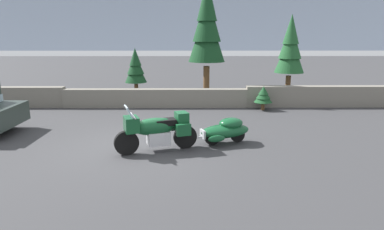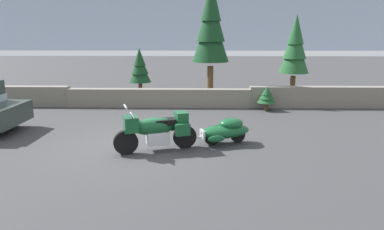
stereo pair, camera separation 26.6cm
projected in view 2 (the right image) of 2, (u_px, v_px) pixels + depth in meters
The scene contains 9 objects.
ground_plane at pixel (138, 146), 9.99m from camera, with size 80.00×80.00×0.00m, color #38383A.
stone_guard_wall at pixel (165, 97), 15.17m from camera, with size 24.00×0.52×0.92m.
distant_ridgeline at pixel (193, 16), 100.94m from camera, with size 240.00×80.00×16.00m, color #99A8BF.
touring_motorcycle at pixel (156, 129), 9.40m from camera, with size 2.23×1.19×1.33m.
car_shaped_trailer at pixel (226, 130), 10.08m from camera, with size 2.20×1.16×0.76m.
pine_tree_tall at pixel (211, 25), 16.06m from camera, with size 1.73×1.73×5.66m.
pine_tree_secondary at pixel (140, 67), 16.93m from camera, with size 1.07×1.07×2.48m.
pine_tree_far_right at pixel (295, 47), 16.22m from camera, with size 1.40×1.40×4.06m.
pine_sapling_near at pixel (267, 96), 14.42m from camera, with size 0.77×0.77×1.01m.
Camera 2 is at (1.77, -9.48, 3.18)m, focal length 32.26 mm.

